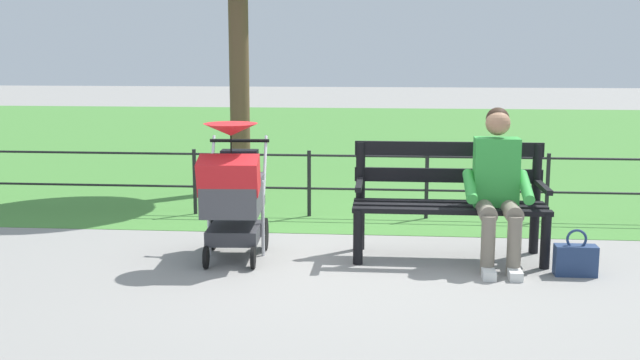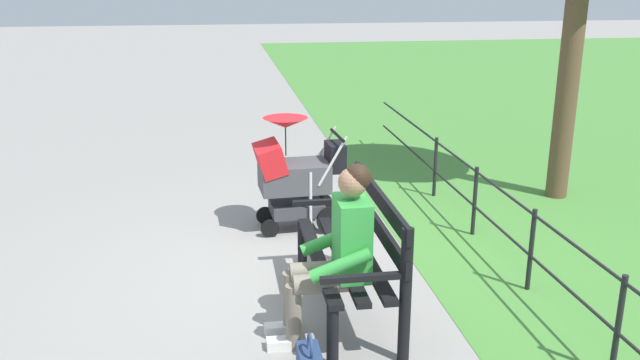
% 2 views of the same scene
% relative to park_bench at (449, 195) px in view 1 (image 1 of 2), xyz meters
% --- Properties ---
extents(ground_plane, '(60.00, 60.00, 0.00)m').
position_rel_park_bench_xyz_m(ground_plane, '(0.73, 0.12, -0.53)').
color(ground_plane, gray).
extents(grass_lawn, '(40.00, 16.00, 0.01)m').
position_rel_park_bench_xyz_m(grass_lawn, '(0.73, -8.68, -0.52)').
color(grass_lawn, '#478438').
rests_on(grass_lawn, ground).
extents(park_bench, '(1.60, 0.61, 0.96)m').
position_rel_park_bench_xyz_m(park_bench, '(0.00, 0.00, 0.00)').
color(park_bench, black).
rests_on(park_bench, ground).
extents(person_on_bench, '(0.53, 0.74, 1.28)m').
position_rel_park_bench_xyz_m(person_on_bench, '(-0.37, 0.22, 0.15)').
color(person_on_bench, slate).
rests_on(person_on_bench, ground).
extents(stroller, '(0.55, 0.91, 1.15)m').
position_rel_park_bench_xyz_m(stroller, '(1.79, 0.27, 0.07)').
color(stroller, black).
rests_on(stroller, ground).
extents(handbag, '(0.32, 0.14, 0.37)m').
position_rel_park_bench_xyz_m(handbag, '(-0.95, 0.49, -0.40)').
color(handbag, navy).
rests_on(handbag, ground).
extents(park_fence, '(8.58, 0.04, 0.70)m').
position_rel_park_bench_xyz_m(park_fence, '(0.23, -1.46, -0.10)').
color(park_fence, black).
rests_on(park_fence, ground).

